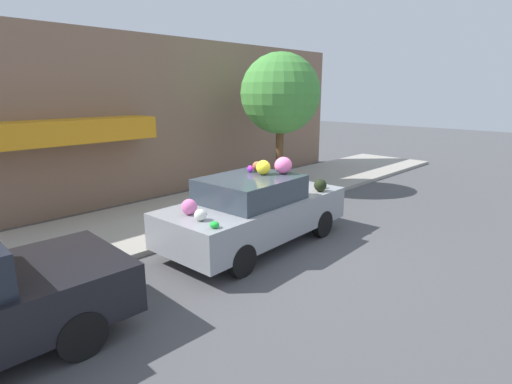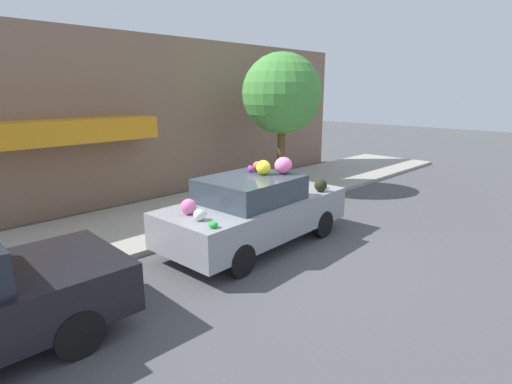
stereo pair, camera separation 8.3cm
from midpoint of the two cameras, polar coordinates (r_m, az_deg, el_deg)
ground_plane at (r=8.41m, az=-0.27°, el=-7.42°), size 60.00×60.00×0.00m
sidewalk_curb at (r=10.35m, az=-11.05°, el=-3.15°), size 24.00×3.20×0.11m
building_facade at (r=11.74m, az=-18.45°, el=9.67°), size 18.00×1.20×4.65m
street_tree at (r=12.39m, az=3.31°, el=13.81°), size 2.41×2.41×4.12m
fire_hydrant at (r=10.20m, az=-2.85°, el=-0.82°), size 0.20×0.20×0.70m
art_car at (r=8.15m, az=-0.37°, el=-2.48°), size 4.23×1.94×1.80m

